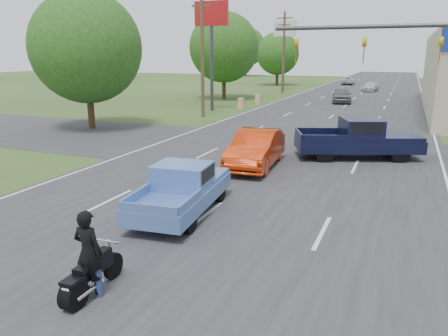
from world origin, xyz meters
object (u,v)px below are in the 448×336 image
at_px(distant_car_grey, 342,95).
at_px(distant_car_silver, 370,87).
at_px(blue_pickup, 183,188).
at_px(distant_car_white, 348,81).
at_px(motorcycle, 89,277).
at_px(rider, 89,256).
at_px(red_convertible, 256,149).
at_px(navy_pickup, 361,138).

distance_m(distant_car_grey, distant_car_silver, 16.21).
bearing_deg(distant_car_silver, blue_pickup, -84.71).
relative_size(blue_pickup, distant_car_white, 1.09).
relative_size(motorcycle, distant_car_white, 0.43).
bearing_deg(distant_car_grey, motorcycle, -98.50).
xyz_separation_m(rider, blue_pickup, (-0.56, 5.16, -0.09)).
height_order(rider, distant_car_grey, rider).
height_order(red_convertible, blue_pickup, red_convertible).
xyz_separation_m(distant_car_grey, distant_car_silver, (1.56, 16.14, -0.16)).
xyz_separation_m(motorcycle, navy_pickup, (3.80, 15.10, 0.53)).
distance_m(red_convertible, blue_pickup, 6.33).
distance_m(rider, blue_pickup, 5.19).
xyz_separation_m(rider, distant_car_white, (-3.51, 68.80, -0.26)).
xyz_separation_m(red_convertible, navy_pickup, (4.07, 3.58, 0.16)).
bearing_deg(blue_pickup, distant_car_grey, 84.13).
distance_m(rider, distant_car_grey, 40.02).
distance_m(red_convertible, distant_car_silver, 44.69).
bearing_deg(motorcycle, blue_pickup, 94.96).
xyz_separation_m(blue_pickup, distant_car_silver, (1.58, 50.99, -0.18)).
height_order(red_convertible, navy_pickup, navy_pickup).
bearing_deg(distant_car_grey, distant_car_white, 86.64).
height_order(distant_car_grey, distant_car_white, distant_car_grey).
height_order(red_convertible, distant_car_grey, red_convertible).
bearing_deg(rider, distant_car_silver, -92.24).
bearing_deg(motorcycle, distant_car_silver, 87.76).
height_order(navy_pickup, distant_car_grey, navy_pickup).
bearing_deg(red_convertible, navy_pickup, 37.16).
height_order(navy_pickup, distant_car_silver, navy_pickup).
bearing_deg(red_convertible, distant_car_white, 89.06).
distance_m(motorcycle, distant_car_grey, 40.05).
relative_size(blue_pickup, distant_car_silver, 1.16).
height_order(distant_car_silver, distant_car_white, distant_car_white).
xyz_separation_m(blue_pickup, distant_car_grey, (0.03, 34.86, -0.02)).
bearing_deg(blue_pickup, distant_car_silver, 82.40).
distance_m(blue_pickup, navy_pickup, 10.82).
distance_m(blue_pickup, distant_car_white, 63.72).
bearing_deg(distant_car_white, distant_car_silver, 105.17).
bearing_deg(rider, distant_car_grey, -90.43).
xyz_separation_m(blue_pickup, navy_pickup, (4.36, 9.91, 0.17)).
height_order(red_convertible, rider, rider).
xyz_separation_m(navy_pickup, distant_car_white, (-7.31, 53.74, -0.34)).
distance_m(blue_pickup, distant_car_silver, 51.02).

